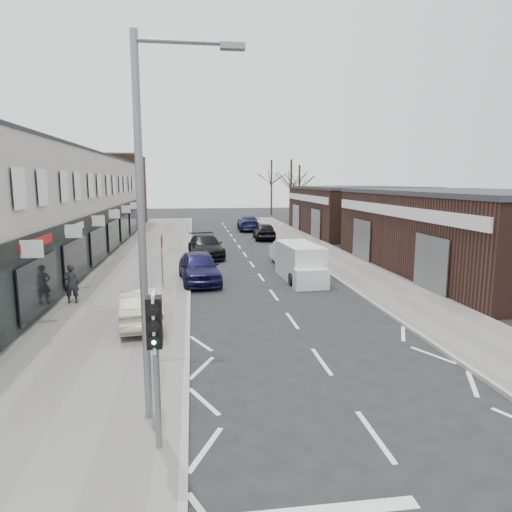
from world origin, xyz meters
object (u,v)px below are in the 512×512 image
object	(u,v)px
warning_sign	(162,244)
parked_car_left_a	(199,267)
traffic_light	(155,335)
parked_car_left_b	(206,246)
parked_car_right_c	(248,223)
parked_car_right_a	(287,252)
parked_car_right_b	(264,231)
white_van	(301,263)
pedestrian	(71,284)
street_lamp	(150,212)
sedan_on_pavement	(141,306)

from	to	relation	value
warning_sign	parked_car_left_a	xyz separation A→B (m)	(1.76, 1.15, -1.38)
warning_sign	traffic_light	bearing A→B (deg)	-86.90
parked_car_left_b	parked_car_right_c	world-z (taller)	parked_car_right_c
parked_car_right_a	parked_car_right_b	world-z (taller)	parked_car_right_b
white_van	pedestrian	world-z (taller)	white_van
parked_car_left_b	parked_car_right_b	size ratio (longest dim) A/B	1.17
parked_car_right_a	street_lamp	bearing A→B (deg)	71.16
white_van	parked_car_right_b	world-z (taller)	white_van
traffic_light	warning_sign	size ratio (longest dim) A/B	1.15
parked_car_left_b	parked_car_left_a	bearing A→B (deg)	-99.93
parked_car_left_b	parked_car_right_a	size ratio (longest dim) A/B	1.14
parked_car_left_a	parked_car_right_a	bearing A→B (deg)	33.49
white_van	parked_car_left_b	xyz separation A→B (m)	(-4.83, 8.09, -0.14)
street_lamp	sedan_on_pavement	world-z (taller)	street_lamp
parked_car_left_a	sedan_on_pavement	bearing A→B (deg)	-112.82
sedan_on_pavement	parked_car_right_a	world-z (taller)	parked_car_right_a
pedestrian	parked_car_right_a	world-z (taller)	pedestrian
parked_car_left_b	parked_car_right_a	xyz separation A→B (m)	(5.02, -3.52, -0.00)
traffic_light	sedan_on_pavement	distance (m)	8.28
sedan_on_pavement	parked_car_right_b	xyz separation A→B (m)	(8.32, 24.27, -0.02)
parked_car_right_c	traffic_light	bearing A→B (deg)	82.99
parked_car_left_a	parked_car_left_b	world-z (taller)	parked_car_left_a
street_lamp	pedestrian	distance (m)	11.61
parked_car_right_a	traffic_light	bearing A→B (deg)	72.62
traffic_light	street_lamp	bearing A→B (deg)	95.88
street_lamp	parked_car_right_b	bearing A→B (deg)	76.86
white_van	pedestrian	bearing A→B (deg)	-163.90
street_lamp	parked_car_left_a	size ratio (longest dim) A/B	1.67
sedan_on_pavement	parked_car_right_b	bearing A→B (deg)	-115.93
parked_car_right_b	street_lamp	bearing A→B (deg)	80.10
parked_car_right_c	parked_car_right_b	bearing A→B (deg)	96.22
pedestrian	parked_car_right_a	xyz separation A→B (m)	(11.01, 8.37, -0.20)
white_van	parked_car_right_a	distance (m)	4.58
parked_car_left_b	parked_car_right_c	size ratio (longest dim) A/B	0.97
parked_car_left_a	parked_car_right_c	distance (m)	25.56
parked_car_left_a	parked_car_right_a	size ratio (longest dim) A/B	1.04
pedestrian	parked_car_right_c	xyz separation A→B (m)	(11.01, 28.73, -0.18)
sedan_on_pavement	parked_car_right_b	distance (m)	25.66
parked_car_right_c	parked_car_left_b	bearing A→B (deg)	75.74
parked_car_left_a	parked_car_right_c	world-z (taller)	parked_car_left_a
street_lamp	parked_car_right_c	distance (m)	39.65
parked_car_right_a	parked_car_left_b	bearing A→B (deg)	-33.93
pedestrian	parked_car_left_a	distance (m)	6.61
traffic_light	parked_car_left_a	world-z (taller)	traffic_light
parked_car_right_c	warning_sign	bearing A→B (deg)	76.58
parked_car_left_a	parked_car_left_b	distance (m)	8.12
parked_car_left_a	parked_car_left_b	size ratio (longest dim) A/B	0.91
traffic_light	parked_car_right_c	distance (m)	40.68
pedestrian	parked_car_right_a	size ratio (longest dim) A/B	0.37
pedestrian	street_lamp	bearing A→B (deg)	106.95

